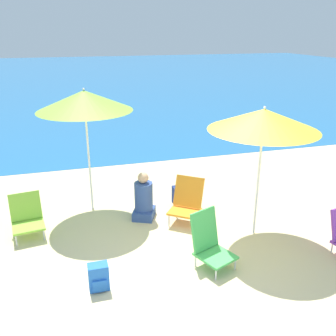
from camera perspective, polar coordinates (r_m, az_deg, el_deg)
The scene contains 10 objects.
ground_plane at distance 5.52m, azimuth 3.94°, elevation -15.55°, with size 60.00×60.00×0.00m, color beige.
sea_water at distance 29.11m, azimuth -13.12°, elevation 13.58°, with size 60.00×40.00×0.01m.
beach_umbrella_lime at distance 6.72m, azimuth -12.62°, elevation 9.97°, with size 1.68×1.68×2.29m.
beach_umbrella_yellow at distance 5.87m, azimuth 14.38°, elevation 7.14°, with size 1.70×1.70×2.16m.
beach_chair_lime at distance 6.67m, azimuth -20.70°, elevation -6.90°, with size 0.57×0.64×0.68m.
beach_chair_orange at distance 6.62m, azimuth 2.88°, elevation -5.01°, with size 0.74×0.75×0.79m.
beach_chair_green at distance 5.51m, azimuth 6.34°, elevation -11.12°, with size 0.64×0.70×0.81m.
person_seated_near at distance 6.76m, azimuth -3.72°, elevation -4.84°, with size 0.50×0.54×0.88m.
backpack_navy at distance 7.37m, azimuth 2.06°, elevation -4.15°, with size 0.34×0.25×0.35m.
backpack_blue at distance 5.20m, azimuth -10.53°, elevation -16.04°, with size 0.26×0.21×0.37m.
Camera 1 is at (-1.57, -4.18, 3.24)m, focal length 40.00 mm.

